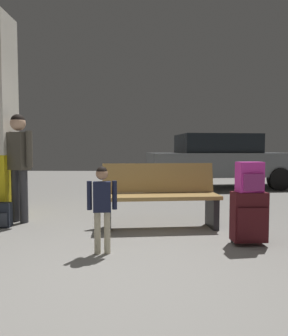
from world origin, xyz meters
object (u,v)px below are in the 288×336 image
backpack_bright (250,177)px  adult (19,156)px  parked_car_near (220,159)px  bench (160,196)px  suitcase (249,217)px  backpack_dark_floor (0,215)px  child (102,200)px

backpack_bright → adult: 3.25m
backpack_bright → parked_car_near: (0.87, 5.35, 0.03)m
parked_car_near → bench: bearing=-112.1°
suitcase → backpack_dark_floor: bearing=166.8°
bench → backpack_bright: size_ratio=4.85×
adult → backpack_dark_floor: bearing=-114.9°
bench → parked_car_near: 4.94m
suitcase → child: bearing=-168.7°
backpack_bright → adult: (-3.07, 1.06, 0.22)m
suitcase → backpack_bright: bearing=-31.4°
parked_car_near → suitcase: bearing=-99.3°
child → parked_car_near: 6.20m
suitcase → backpack_bright: size_ratio=1.78×
child → backpack_bright: bearing=11.2°
adult → parked_car_near: (3.94, 4.28, -0.18)m
backpack_dark_floor → parked_car_near: size_ratio=0.08×
child → backpack_dark_floor: 1.96m
suitcase → parked_car_near: parked_car_near is taller
bench → suitcase: bench is taller
bench → suitcase: bearing=-38.8°
backpack_bright → child: backpack_bright is taller
backpack_dark_floor → suitcase: bearing=-13.2°
child → backpack_dark_floor: bearing=145.9°
backpack_dark_floor → parked_car_near: (4.08, 4.59, 0.64)m
adult → backpack_bright: bearing=-19.1°
adult → child: bearing=-43.8°
child → adult: (-1.45, 1.39, 0.43)m
bench → backpack_bright: bearing=-38.8°
suitcase → bench: bearing=141.2°
bench → adult: bearing=172.5°
child → parked_car_near: (2.49, 5.67, 0.25)m
suitcase → adult: 3.31m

